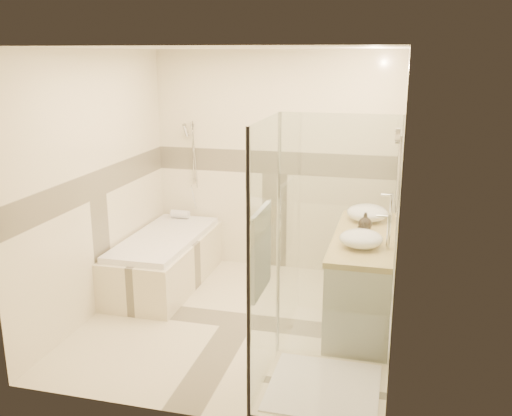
% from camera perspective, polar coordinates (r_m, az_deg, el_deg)
% --- Properties ---
extents(room, '(2.82, 3.02, 2.52)m').
position_cam_1_polar(room, '(5.09, -1.15, 1.61)').
color(room, beige).
rests_on(room, ground).
extents(bathtub, '(0.75, 1.70, 0.56)m').
position_cam_1_polar(bathtub, '(6.30, -9.08, -4.93)').
color(bathtub, beige).
rests_on(bathtub, ground).
extents(vanity, '(0.58, 1.62, 0.85)m').
position_cam_1_polar(vanity, '(5.45, 10.70, -6.91)').
color(vanity, silver).
rests_on(vanity, ground).
extents(shower_enclosure, '(0.96, 0.93, 2.04)m').
position_cam_1_polar(shower_enclosure, '(4.29, 5.54, -11.88)').
color(shower_enclosure, beige).
rests_on(shower_enclosure, ground).
extents(vessel_sink_near, '(0.40, 0.40, 0.16)m').
position_cam_1_polar(vessel_sink_near, '(5.74, 11.09, -0.47)').
color(vessel_sink_near, white).
rests_on(vessel_sink_near, vanity).
extents(vessel_sink_far, '(0.37, 0.37, 0.15)m').
position_cam_1_polar(vessel_sink_far, '(4.96, 10.47, -3.03)').
color(vessel_sink_far, white).
rests_on(vessel_sink_far, vanity).
extents(faucet_near, '(0.12, 0.03, 0.29)m').
position_cam_1_polar(faucet_near, '(5.71, 13.28, 0.25)').
color(faucet_near, silver).
rests_on(faucet_near, vanity).
extents(faucet_far, '(0.13, 0.03, 0.31)m').
position_cam_1_polar(faucet_far, '(4.92, 13.02, -2.07)').
color(faucet_far, silver).
rests_on(faucet_far, vanity).
extents(amenity_bottle_a, '(0.10, 0.10, 0.18)m').
position_cam_1_polar(amenity_bottle_a, '(5.13, 10.63, -2.26)').
color(amenity_bottle_a, black).
rests_on(amenity_bottle_a, vanity).
extents(amenity_bottle_b, '(0.16, 0.16, 0.17)m').
position_cam_1_polar(amenity_bottle_b, '(5.43, 10.87, -1.32)').
color(amenity_bottle_b, black).
rests_on(amenity_bottle_b, vanity).
extents(folded_towels, '(0.18, 0.26, 0.08)m').
position_cam_1_polar(folded_towels, '(5.93, 11.18, -0.39)').
color(folded_towels, silver).
rests_on(folded_towels, vanity).
extents(rolled_towel, '(0.22, 0.10, 0.10)m').
position_cam_1_polar(rolled_towel, '(6.82, -7.59, -0.62)').
color(rolled_towel, silver).
rests_on(rolled_towel, bathtub).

